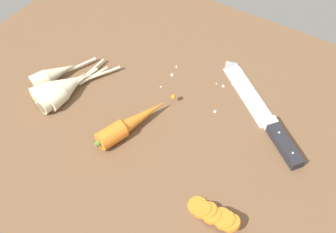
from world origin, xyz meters
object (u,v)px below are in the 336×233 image
Objects in this scene: parsnip_mid_left at (60,93)px; carrot_slice_stack at (213,214)px; chefs_knife at (257,106)px; parsnip_back at (62,86)px; parsnip_outer at (63,91)px; parsnip_mid_right at (53,74)px; whole_carrot at (131,123)px; parsnip_front at (68,89)px.

parsnip_mid_left is 1.63× the size of carrot_slice_stack.
parsnip_mid_left reaches higher than chefs_knife.
carrot_slice_stack is (44.69, -7.06, -0.90)cm from parsnip_mid_left.
parsnip_outer is at bearing -34.28° from parsnip_back.
chefs_knife is 1.41× the size of parsnip_back.
chefs_knife is at bearing 21.99° from parsnip_mid_right.
whole_carrot reaches higher than carrot_slice_stack.
whole_carrot is 1.95× the size of carrot_slice_stack.
carrot_slice_stack is (50.46, -10.90, -0.90)cm from parsnip_mid_right.
parsnip_mid_right is (-5.77, 3.84, 0.00)cm from parsnip_mid_left.
whole_carrot reaches higher than parsnip_back.
whole_carrot reaches higher than parsnip_outer.
parsnip_front reaches higher than carrot_slice_stack.
parsnip_front reaches higher than chefs_knife.
parsnip_mid_right reaches higher than carrot_slice_stack.
parsnip_back is (-1.46, 2.10, -0.00)cm from parsnip_mid_left.
parsnip_mid_right is at bearing -158.01° from chefs_knife.
whole_carrot is 1.02× the size of parsnip_back.
parsnip_mid_right is 1.54× the size of carrot_slice_stack.
parsnip_back is at bearing 178.58° from whole_carrot.
parsnip_mid_right is at bearing 158.08° from parsnip_back.
parsnip_mid_right is (-6.25, 1.67, 0.00)cm from parsnip_front.
parsnip_back is (-1.94, -0.06, -0.00)cm from parsnip_front.
parsnip_back and parsnip_outer have the same top height.
chefs_knife is 1.38× the size of whole_carrot.
parsnip_mid_left is 6.93cm from parsnip_mid_right.
carrot_slice_stack is at bearing -18.85° from whole_carrot.
carrot_slice_stack is (44.70, -8.18, -0.90)cm from parsnip_outer.
parsnip_mid_left is at bearing 171.02° from carrot_slice_stack.
chefs_knife is at bearing 26.95° from parsnip_front.
parsnip_front is 1.03× the size of parsnip_outer.
parsnip_mid_left and parsnip_outer have the same top height.
parsnip_front is at bearing -14.99° from parsnip_mid_right.
parsnip_front is 2.22cm from parsnip_mid_left.
parsnip_front is 6.47cm from parsnip_mid_right.
chefs_knife is at bearing 44.61° from whole_carrot.
chefs_knife is 1.65× the size of parsnip_mid_left.
parsnip_front is 1.16cm from parsnip_outer.
whole_carrot is at bearing 4.70° from parsnip_mid_left.
parsnip_back is at bearing -154.06° from chefs_knife.
parsnip_outer is at bearing -178.59° from whole_carrot.
parsnip_mid_left is 45.25cm from carrot_slice_stack.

